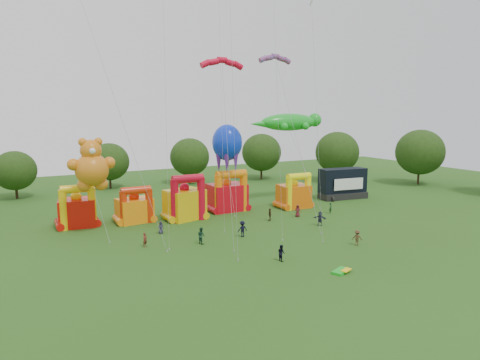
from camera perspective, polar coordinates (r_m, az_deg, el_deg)
name	(u,v)px	position (r m, az deg, el deg)	size (l,w,h in m)	color
ground	(325,280)	(40.55, 11.24, -12.99)	(160.00, 160.00, 0.00)	#295116
tree_ring	(312,213)	(38.41, 9.59, -4.38)	(122.37, 124.46, 12.07)	#352314
bouncy_castle_0	(77,210)	(60.57, -20.89, -3.79)	(5.02, 4.24, 5.82)	red
bouncy_castle_1	(135,208)	(60.70, -13.85, -3.65)	(4.88, 4.11, 5.16)	orange
bouncy_castle_2	(185,202)	(60.95, -7.30, -2.91)	(5.84, 5.13, 6.56)	#E4B40C
bouncy_castle_3	(228,195)	(65.77, -1.66, -1.99)	(5.52, 4.48, 6.45)	red
bouncy_castle_4	(294,194)	(68.32, 7.27, -1.87)	(4.90, 4.06, 5.67)	orange
stage_trailer	(343,184)	(77.02, 13.53, -0.50)	(8.68, 4.11, 5.33)	black
teddy_bear_kite	(94,178)	(54.69, -18.88, 0.23)	(5.66, 6.66, 12.12)	orange
gecko_kite	(297,146)	(70.26, 7.64, 4.46)	(13.75, 9.22, 14.93)	green
octopus_kite	(227,147)	(63.05, -1.71, 4.44)	(4.45, 4.79, 13.37)	#0D2FD1
parafoil_kites	(163,119)	(48.52, -10.28, 7.95)	(29.56, 10.85, 31.45)	red
diamond_kites	(239,98)	(50.70, -0.09, 10.83)	(19.39, 16.42, 41.80)	red
folded_kite_bundle	(341,271)	(42.67, 13.37, -11.72)	(2.23, 1.70, 0.31)	green
spectator_0	(161,228)	(54.67, -10.52, -6.25)	(0.76, 0.49, 1.56)	#28243C
spectator_1	(145,240)	(49.79, -12.55, -7.80)	(0.61, 0.40, 1.67)	maroon
spectator_2	(201,236)	(49.94, -5.19, -7.39)	(0.94, 0.73, 1.94)	#183D27
spectator_3	(242,229)	(52.37, 0.31, -6.54)	(1.28, 0.74, 1.98)	black
spectator_4	(270,215)	(60.08, 4.00, -4.61)	(1.03, 0.43, 1.77)	#3E2918
spectator_5	(320,219)	(58.39, 10.62, -5.07)	(1.80, 0.57, 1.94)	#25293E
spectator_6	(298,211)	(62.60, 7.70, -4.11)	(0.86, 0.56, 1.77)	#57181F
spectator_7	(331,208)	(65.61, 11.98, -3.68)	(0.59, 0.39, 1.63)	#193F1F
spectator_8	(281,253)	(44.54, 5.53, -9.63)	(0.83, 0.64, 1.70)	black
spectator_9	(357,238)	(50.98, 15.35, -7.44)	(1.15, 0.66, 1.78)	#47301C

